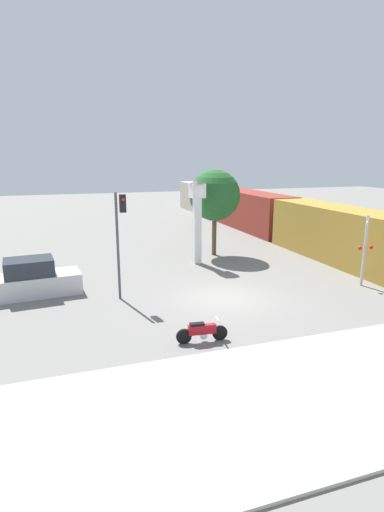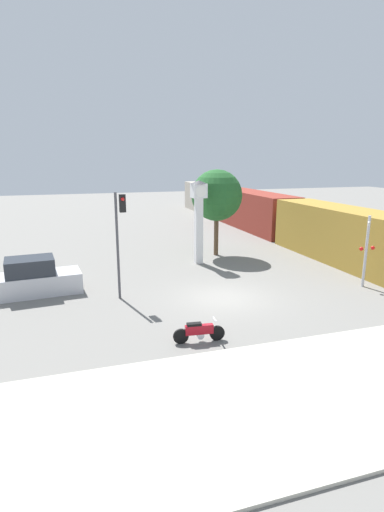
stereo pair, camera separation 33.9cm
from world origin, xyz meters
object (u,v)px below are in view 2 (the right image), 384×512
Objects in this scene: clock_tower at (199,210)px; railroad_crossing_signal at (366,248)px; freight_train at (255,211)px; parked_car at (34,279)px; traffic_light at (120,227)px; street_tree at (217,196)px; motorcycle at (199,332)px.

railroad_crossing_signal is at bearing -46.75° from clock_tower.
railroad_crossing_signal is at bearing -97.50° from freight_train.
traffic_light is at bearing -30.54° from parked_car.
traffic_light is at bearing -137.09° from street_tree.
railroad_crossing_signal is at bearing 24.85° from motorcycle.
clock_tower is at bearing 77.29° from motorcycle.
clock_tower reaches higher than motorcycle.
freight_train is 6.32× the size of street_tree.
traffic_light is (-5.44, -5.02, 0.02)m from clock_tower.
clock_tower is 0.90× the size of street_tree.
railroad_crossing_signal is (-2.25, -17.13, 0.30)m from freight_train.
freight_train is at bearing 30.69° from parked_car.
clock_tower is 1.18× the size of parked_car.
motorcycle is 9.45m from parked_car.
freight_train is at bearing 46.72° from traffic_light.
street_tree is (7.27, 6.75, 0.65)m from traffic_light.
freight_train is (8.83, 10.13, -1.65)m from clock_tower.
motorcycle is 13.82m from street_tree.
railroad_crossing_signal is at bearing -61.43° from street_tree.
clock_tower is 2.61m from street_tree.
traffic_light is 5.10m from parked_car.
motorcycle is 11.46m from clock_tower.
traffic_light is at bearing 170.68° from railroad_crossing_signal.
traffic_light is 9.94m from street_tree.
railroad_crossing_signal is 10.14m from street_tree.
parked_car is at bearing 166.51° from railroad_crossing_signal.
street_tree is (-7.01, -8.40, 2.32)m from freight_train.
freight_train is 9.86× the size of railroad_crossing_signal.
street_tree is at bearing 118.57° from railroad_crossing_signal.
traffic_light is at bearing 115.28° from motorcycle.
freight_train is 11.18m from street_tree.
railroad_crossing_signal reaches higher than parked_car.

